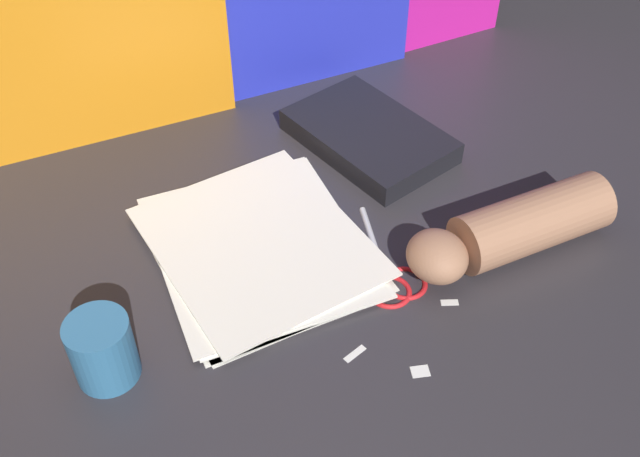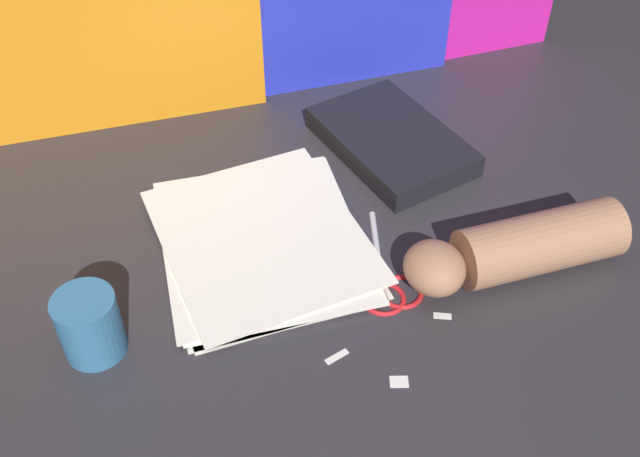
{
  "view_description": "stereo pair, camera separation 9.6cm",
  "coord_description": "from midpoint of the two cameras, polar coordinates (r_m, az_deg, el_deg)",
  "views": [
    {
      "loc": [
        -0.3,
        -0.57,
        0.72
      ],
      "look_at": [
        0.02,
        0.04,
        0.06
      ],
      "focal_mm": 42.0,
      "sensor_mm": 36.0,
      "label": 1
    },
    {
      "loc": [
        -0.21,
        -0.61,
        0.72
      ],
      "look_at": [
        0.02,
        0.04,
        0.06
      ],
      "focal_mm": 42.0,
      "sensor_mm": 36.0,
      "label": 2
    }
  ],
  "objects": [
    {
      "name": "paper_stack",
      "position": [
        1.01,
        -7.42,
        -1.48
      ],
      "size": [
        0.29,
        0.33,
        0.02
      ],
      "color": "white",
      "rests_on": "ground_plane"
    },
    {
      "name": "ground_plane",
      "position": [
        0.97,
        -2.78,
        -4.44
      ],
      "size": [
        6.0,
        6.0,
        0.0
      ],
      "primitive_type": "plane",
      "color": "#2D2B30"
    },
    {
      "name": "hand_forearm",
      "position": [
        1.0,
        11.79,
        -0.19
      ],
      "size": [
        0.3,
        0.09,
        0.08
      ],
      "color": "#A87556",
      "rests_on": "ground_plane"
    },
    {
      "name": "mug",
      "position": [
        0.9,
        -19.24,
        -8.89
      ],
      "size": [
        0.07,
        0.07,
        0.09
      ],
      "color": "teal",
      "rests_on": "ground_plane"
    },
    {
      "name": "paper_scrap_near",
      "position": [
        0.89,
        4.55,
        -10.96
      ],
      "size": [
        0.03,
        0.02,
        0.0
      ],
      "color": "white",
      "rests_on": "ground_plane"
    },
    {
      "name": "paper_scrap_far",
      "position": [
        0.95,
        7.04,
        -5.76
      ],
      "size": [
        0.02,
        0.02,
        0.0
      ],
      "color": "white",
      "rests_on": "ground_plane"
    },
    {
      "name": "paper_scrap_mid",
      "position": [
        0.9,
        -0.4,
        -9.67
      ],
      "size": [
        0.03,
        0.02,
        0.0
      ],
      "color": "white",
      "rests_on": "ground_plane"
    },
    {
      "name": "book_closed",
      "position": [
        1.18,
        1.41,
        6.97
      ],
      "size": [
        0.21,
        0.28,
        0.04
      ],
      "color": "black",
      "rests_on": "ground_plane"
    },
    {
      "name": "scissors",
      "position": [
        0.98,
        2.2,
        -3.52
      ],
      "size": [
        0.12,
        0.19,
        0.01
      ],
      "color": "silver",
      "rests_on": "ground_plane"
    }
  ]
}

